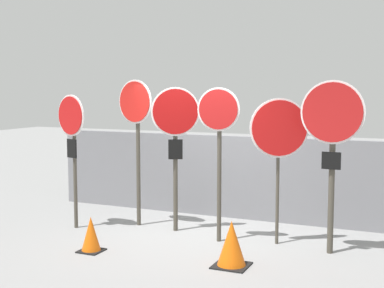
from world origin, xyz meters
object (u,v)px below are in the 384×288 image
(stop_sign_5, at_px, (332,133))
(traffic_cone_1, at_px, (91,234))
(traffic_cone_0, at_px, (232,244))
(stop_sign_3, at_px, (219,130))
(stop_sign_0, at_px, (72,131))
(stop_sign_2, at_px, (175,129))
(stop_sign_4, at_px, (279,134))
(stop_sign_1, at_px, (136,120))

(stop_sign_5, relative_size, traffic_cone_1, 4.81)
(traffic_cone_0, xyz_separation_m, traffic_cone_1, (-2.15, -0.21, -0.05))
(stop_sign_3, bearing_deg, stop_sign_0, 179.86)
(stop_sign_5, distance_m, traffic_cone_0, 2.17)
(stop_sign_0, xyz_separation_m, stop_sign_3, (2.62, 0.23, 0.07))
(stop_sign_3, bearing_deg, stop_sign_2, 156.33)
(stop_sign_4, distance_m, traffic_cone_1, 3.23)
(stop_sign_4, distance_m, stop_sign_5, 0.84)
(stop_sign_0, height_order, stop_sign_4, stop_sign_0)
(stop_sign_0, bearing_deg, stop_sign_5, 22.02)
(traffic_cone_0, relative_size, traffic_cone_1, 1.20)
(traffic_cone_0, bearing_deg, stop_sign_0, 165.90)
(stop_sign_3, bearing_deg, stop_sign_4, 9.42)
(stop_sign_0, xyz_separation_m, stop_sign_4, (3.52, 0.46, 0.02))
(stop_sign_0, height_order, stop_sign_3, stop_sign_3)
(stop_sign_0, relative_size, stop_sign_2, 0.95)
(stop_sign_0, height_order, stop_sign_1, stop_sign_1)
(stop_sign_2, height_order, traffic_cone_0, stop_sign_2)
(stop_sign_0, distance_m, traffic_cone_1, 2.06)
(traffic_cone_1, bearing_deg, stop_sign_3, 38.59)
(stop_sign_3, height_order, traffic_cone_0, stop_sign_3)
(stop_sign_4, xyz_separation_m, traffic_cone_1, (-2.46, -1.48, -1.47))
(stop_sign_0, distance_m, stop_sign_5, 4.35)
(stop_sign_2, xyz_separation_m, stop_sign_4, (1.80, -0.07, -0.02))
(stop_sign_0, distance_m, stop_sign_2, 1.80)
(stop_sign_1, height_order, traffic_cone_0, stop_sign_1)
(stop_sign_5, xyz_separation_m, traffic_cone_0, (-1.13, -1.11, -1.48))
(stop_sign_1, relative_size, traffic_cone_1, 4.88)
(traffic_cone_0, bearing_deg, stop_sign_4, 76.20)
(stop_sign_5, bearing_deg, traffic_cone_0, -133.81)
(stop_sign_1, relative_size, stop_sign_2, 1.05)
(traffic_cone_0, bearing_deg, stop_sign_3, 119.80)
(stop_sign_3, relative_size, stop_sign_5, 0.96)
(traffic_cone_0, distance_m, traffic_cone_1, 2.16)
(stop_sign_1, height_order, stop_sign_3, stop_sign_1)
(stop_sign_3, xyz_separation_m, stop_sign_4, (0.90, 0.23, -0.05))
(traffic_cone_1, bearing_deg, stop_sign_1, 94.88)
(stop_sign_3, bearing_deg, stop_sign_5, -2.70)
(stop_sign_5, bearing_deg, stop_sign_4, 170.80)
(stop_sign_0, height_order, stop_sign_2, stop_sign_2)
(stop_sign_4, bearing_deg, stop_sign_5, -38.70)
(stop_sign_1, xyz_separation_m, stop_sign_3, (1.70, -0.38, -0.10))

